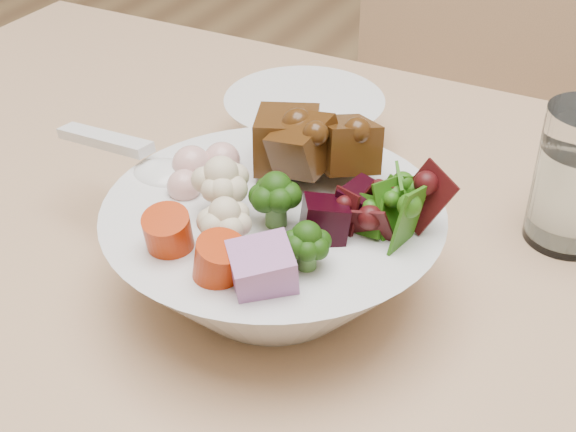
{
  "coord_description": "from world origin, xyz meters",
  "views": [
    {
      "loc": [
        0.11,
        -0.53,
        1.1
      ],
      "look_at": [
        -0.11,
        -0.1,
        0.77
      ],
      "focal_mm": 50.0,
      "sensor_mm": 36.0,
      "label": 1
    }
  ],
  "objects_px": {
    "chair_far": "(432,145)",
    "food_bowl": "(277,242)",
    "side_bowl": "(304,123)",
    "dining_table": "(481,432)"
  },
  "relations": [
    {
      "from": "chair_far",
      "to": "side_bowl",
      "type": "bearing_deg",
      "value": -81.02
    },
    {
      "from": "dining_table",
      "to": "chair_far",
      "type": "xyz_separation_m",
      "value": [
        -0.23,
        0.62,
        -0.12
      ]
    },
    {
      "from": "dining_table",
      "to": "chair_far",
      "type": "relative_size",
      "value": 1.68
    },
    {
      "from": "chair_far",
      "to": "food_bowl",
      "type": "height_order",
      "value": "chair_far"
    },
    {
      "from": "side_bowl",
      "to": "food_bowl",
      "type": "bearing_deg",
      "value": -69.55
    },
    {
      "from": "dining_table",
      "to": "side_bowl",
      "type": "distance_m",
      "value": 0.34
    },
    {
      "from": "dining_table",
      "to": "food_bowl",
      "type": "height_order",
      "value": "food_bowl"
    },
    {
      "from": "chair_far",
      "to": "food_bowl",
      "type": "bearing_deg",
      "value": -72.69
    },
    {
      "from": "dining_table",
      "to": "chair_far",
      "type": "height_order",
      "value": "chair_far"
    },
    {
      "from": "chair_far",
      "to": "side_bowl",
      "type": "xyz_separation_m",
      "value": [
        -0.02,
        -0.4,
        0.22
      ]
    }
  ]
}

